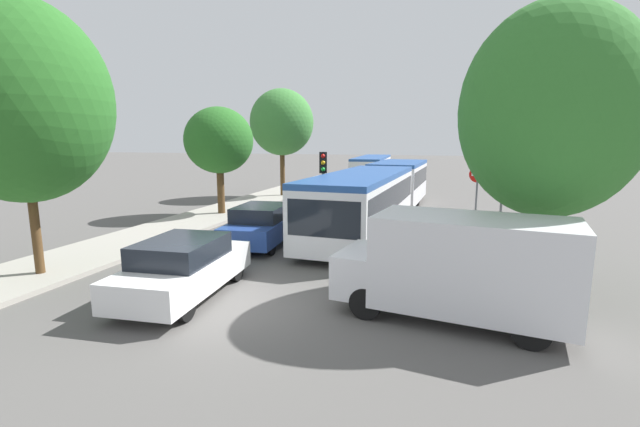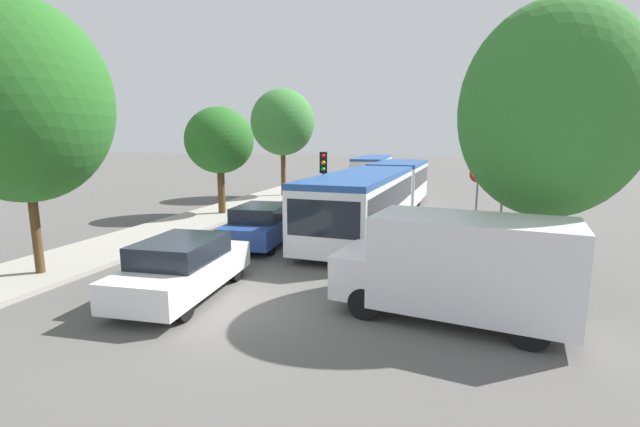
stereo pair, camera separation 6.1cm
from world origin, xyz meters
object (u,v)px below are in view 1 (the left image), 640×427
queued_car_graphite (337,192)px  queued_car_navy (309,203)px  articulated_bus (381,190)px  direction_sign_post (503,174)px  traffic_light (323,173)px  white_van (460,265)px  tree_left_near (21,102)px  city_bus_rear (372,168)px  queued_car_white (184,267)px  no_entry_sign (477,188)px  tree_right_near (552,112)px  tree_left_far (282,122)px  queued_car_blue (262,225)px  tree_left_mid (220,142)px

queued_car_graphite → queued_car_navy: bearing=173.2°
articulated_bus → direction_sign_post: 5.71m
queued_car_navy → direction_sign_post: (8.89, -1.99, 1.86)m
traffic_light → white_van: bearing=19.6°
tree_left_near → city_bus_rear: bearing=81.1°
queued_car_white → traffic_light: 8.94m
queued_car_graphite → no_entry_sign: size_ratio=1.43×
articulated_bus → white_van: bearing=19.8°
queued_car_white → tree_left_near: bearing=84.4°
queued_car_graphite → tree_right_near: 16.69m
tree_left_far → queued_car_white: bearing=-76.3°
articulated_bus → queued_car_white: size_ratio=3.97×
tree_left_near → traffic_light: bearing=54.8°
queued_car_blue → queued_car_navy: 6.10m
queued_car_white → tree_left_far: bearing=9.7°
city_bus_rear → queued_car_white: city_bus_rear is taller
no_entry_sign → tree_left_near: size_ratio=0.37×
tree_left_mid → tree_right_near: size_ratio=0.77×
tree_right_near → queued_car_navy: bearing=136.0°
direction_sign_post → city_bus_rear: bearing=-74.2°
queued_car_white → tree_right_near: tree_right_near is taller
tree_left_mid → direction_sign_post: bearing=-4.4°
city_bus_rear → no_entry_sign: (7.74, -19.58, 0.50)m
queued_car_navy → white_van: 13.23m
white_van → no_entry_sign: no_entry_sign is taller
city_bus_rear → tree_left_near: 30.26m
articulated_bus → city_bus_rear: articulated_bus is taller
direction_sign_post → tree_left_near: tree_left_near is taller
queued_car_blue → queued_car_graphite: 10.96m
no_entry_sign → tree_right_near: (1.10, -7.34, 2.72)m
city_bus_rear → queued_car_graphite: (0.02, -13.30, -0.69)m
queued_car_graphite → tree_left_far: bearing=62.6°
queued_car_white → tree_right_near: bearing=-75.4°
white_van → direction_sign_post: 9.46m
queued_car_navy → tree_left_far: size_ratio=0.55×
queued_car_navy → articulated_bus: bearing=-93.0°
city_bus_rear → tree_left_near: bearing=168.4°
white_van → tree_left_near: size_ratio=0.68×
articulated_bus → traffic_light: size_ratio=5.18×
queued_car_graphite → city_bus_rear: bearing=-3.9°
tree_left_near → tree_left_mid: (0.01, 10.56, -1.15)m
queued_car_navy → tree_left_near: (-4.42, -11.53, 4.24)m
tree_left_near → tree_right_near: (13.49, 2.77, -0.34)m
queued_car_navy → queued_car_white: bearing=178.2°
traffic_light → tree_left_far: bearing=-163.7°
tree_left_near → tree_left_far: size_ratio=1.06×
traffic_light → tree_left_mid: 6.47m
city_bus_rear → direction_sign_post: size_ratio=3.10×
queued_car_navy → queued_car_graphite: size_ratio=1.00×
city_bus_rear → tree_left_mid: bearing=163.7°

